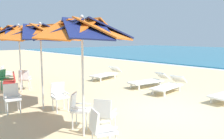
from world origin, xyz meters
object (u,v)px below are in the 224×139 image
at_px(plastic_chair_8, 5,73).
at_px(sun_lounger_1, 169,85).
at_px(plastic_chair_2, 104,114).
at_px(beach_umbrella_0, 82,31).
at_px(plastic_chair_3, 59,95).
at_px(plastic_chair_5, 6,78).
at_px(beach_umbrella_1, 40,33).
at_px(plastic_chair_4, 12,97).
at_px(sun_lounger_2, 149,81).
at_px(plastic_chair_6, 25,78).
at_px(plastic_chair_1, 78,108).
at_px(plastic_chair_7, 11,81).
at_px(beach_umbrella_2, 19,33).
at_px(plastic_chair_0, 101,128).
at_px(sun_lounger_3, 106,74).

relative_size(plastic_chair_8, sun_lounger_1, 0.39).
bearing_deg(plastic_chair_2, sun_lounger_1, 108.97).
relative_size(beach_umbrella_0, plastic_chair_3, 3.14).
bearing_deg(plastic_chair_5, plastic_chair_8, 163.70).
bearing_deg(plastic_chair_8, beach_umbrella_1, -5.11).
bearing_deg(beach_umbrella_1, sun_lounger_1, 76.86).
bearing_deg(plastic_chair_4, beach_umbrella_0, 12.92).
bearing_deg(plastic_chair_3, sun_lounger_2, 96.21).
bearing_deg(plastic_chair_6, beach_umbrella_1, -11.54).
xyz_separation_m(plastic_chair_1, plastic_chair_6, (-5.18, 0.64, 0.00)).
bearing_deg(beach_umbrella_0, plastic_chair_3, 165.67).
height_order(plastic_chair_4, plastic_chair_6, same).
bearing_deg(sun_lounger_1, plastic_chair_7, -128.97).
distance_m(plastic_chair_1, beach_umbrella_2, 5.18).
relative_size(plastic_chair_2, plastic_chair_7, 1.00).
xyz_separation_m(beach_umbrella_1, sun_lounger_2, (-0.08, 5.18, -2.08)).
bearing_deg(plastic_chair_7, plastic_chair_4, -17.54).
bearing_deg(beach_umbrella_1, plastic_chair_1, 0.27).
height_order(plastic_chair_0, beach_umbrella_2, beach_umbrella_2).
bearing_deg(sun_lounger_1, plastic_chair_3, -98.71).
distance_m(beach_umbrella_2, plastic_chair_6, 1.98).
distance_m(plastic_chair_6, plastic_chair_8, 2.04).
height_order(plastic_chair_5, plastic_chair_8, same).
relative_size(plastic_chair_1, plastic_chair_3, 1.00).
distance_m(plastic_chair_5, sun_lounger_2, 6.33).
xyz_separation_m(plastic_chair_2, plastic_chair_7, (-5.67, -0.22, 0.00)).
distance_m(beach_umbrella_2, plastic_chair_8, 3.09).
height_order(plastic_chair_2, plastic_chair_8, same).
bearing_deg(plastic_chair_7, beach_umbrella_0, -1.95).
height_order(plastic_chair_4, plastic_chair_8, same).
xyz_separation_m(beach_umbrella_1, plastic_chair_4, (-0.25, -0.85, -1.86)).
bearing_deg(plastic_chair_3, beach_umbrella_2, 179.57).
xyz_separation_m(plastic_chair_5, sun_lounger_3, (0.82, 4.96, -0.22)).
relative_size(plastic_chair_7, sun_lounger_2, 0.39).
relative_size(plastic_chair_3, sun_lounger_3, 0.39).
relative_size(beach_umbrella_1, plastic_chair_7, 3.11).
relative_size(beach_umbrella_0, beach_umbrella_1, 1.01).
height_order(plastic_chair_4, sun_lounger_1, plastic_chair_4).
height_order(beach_umbrella_1, plastic_chair_8, beach_umbrella_1).
distance_m(plastic_chair_4, beach_umbrella_2, 3.40).
distance_m(plastic_chair_4, plastic_chair_5, 3.64).
xyz_separation_m(plastic_chair_7, sun_lounger_3, (-0.09, 5.04, -0.22)).
distance_m(beach_umbrella_0, sun_lounger_1, 5.75).
height_order(beach_umbrella_0, plastic_chair_8, beach_umbrella_0).
distance_m(beach_umbrella_0, beach_umbrella_1, 2.56).
bearing_deg(plastic_chair_5, sun_lounger_2, 54.15).
relative_size(beach_umbrella_2, plastic_chair_6, 3.21).
relative_size(sun_lounger_2, sun_lounger_3, 0.99).
bearing_deg(beach_umbrella_0, plastic_chair_7, 178.05).
xyz_separation_m(plastic_chair_3, beach_umbrella_2, (-3.23, 0.02, 1.92)).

